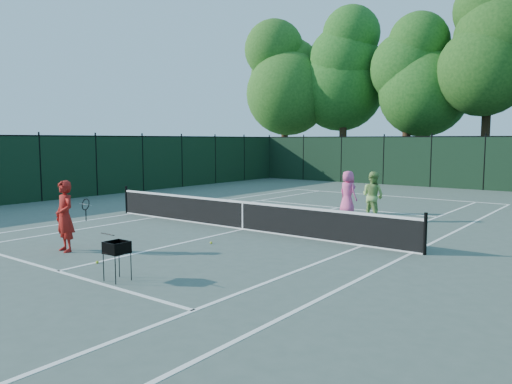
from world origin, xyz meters
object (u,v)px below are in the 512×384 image
Objects in this scene: player_green at (373,196)px; ball_hopper at (117,248)px; player_pink at (348,192)px; coach at (65,216)px; loose_ball_near_cart at (97,262)px; loose_ball_midcourt at (211,243)px.

player_green is 2.14× the size of ball_hopper.
player_pink is 1.74m from player_green.
coach reaches higher than player_green.
player_green is at bearing 73.60° from coach.
player_pink reaches higher than loose_ball_near_cart.
loose_ball_midcourt is at bearing 79.23° from loose_ball_near_cart.
player_green reaches higher than ball_hopper.
loose_ball_near_cart is (1.72, -0.28, -0.87)m from coach.
ball_hopper reaches higher than loose_ball_near_cart.
coach is 2.24× the size of ball_hopper.
player_green is (4.13, 9.39, -0.04)m from coach.
coach is 26.69× the size of loose_ball_midcourt.
player_pink is 7.47m from loose_ball_midcourt.
ball_hopper is at bearing 113.14° from player_pink.
player_pink is at bearing 82.85° from coach.
player_green is 25.45× the size of loose_ball_near_cart.
loose_ball_midcourt is at bearing 107.52° from player_pink.
loose_ball_near_cart and loose_ball_midcourt have the same top height.
coach reaches higher than player_pink.
loose_ball_near_cart is at bearing -100.77° from loose_ball_midcourt.
ball_hopper is (0.58, -11.21, -0.15)m from player_pink.
player_pink is 11.23m from ball_hopper.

